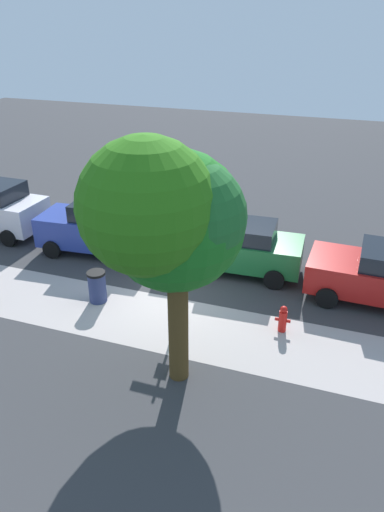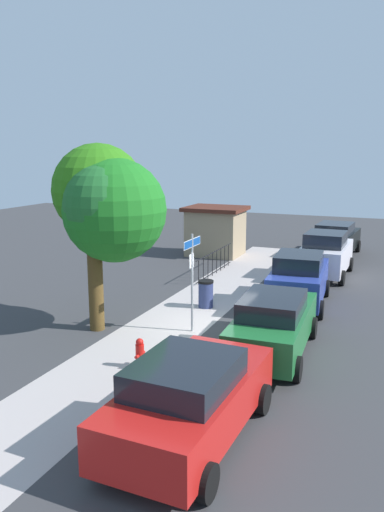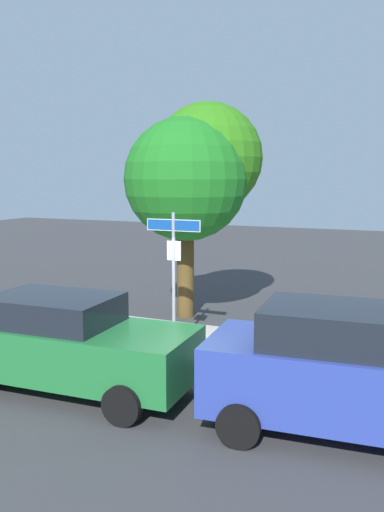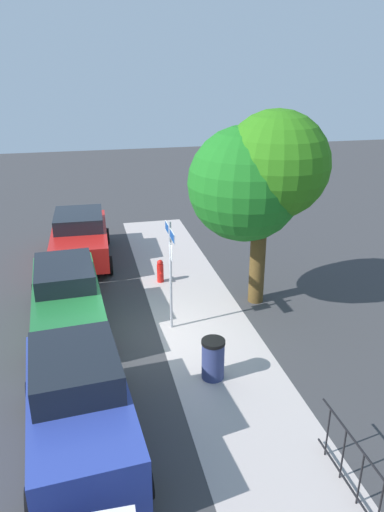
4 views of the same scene
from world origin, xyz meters
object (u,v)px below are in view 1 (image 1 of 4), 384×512
at_px(street_sign, 180,242).
at_px(shade_tree, 169,216).
at_px(trash_bin, 97,286).
at_px(fire_hydrant, 283,319).
at_px(car_green, 233,246).
at_px(car_blue, 100,227).

xyz_separation_m(street_sign, shade_tree, (-0.69, 2.48, 1.83)).
xyz_separation_m(street_sign, trash_bin, (2.46, 0.50, -1.61)).
xyz_separation_m(fire_hydrant, trash_bin, (5.46, 0.30, 0.11)).
xyz_separation_m(car_green, fire_hydrant, (-2.18, 2.94, -0.49)).
height_order(car_blue, fire_hydrant, car_blue).
xyz_separation_m(shade_tree, car_green, (-0.13, -5.23, -3.06)).
bearing_deg(car_green, fire_hydrant, 123.78).
xyz_separation_m(street_sign, fire_hydrant, (-3.00, 0.20, -1.72)).
relative_size(street_sign, shade_tree, 0.53).
relative_size(car_blue, trash_bin, 4.38).
relative_size(shade_tree, trash_bin, 5.83).
xyz_separation_m(shade_tree, car_blue, (4.68, -4.96, -2.97)).
relative_size(street_sign, car_green, 0.65).
bearing_deg(car_blue, trash_bin, 112.82).
distance_m(car_blue, fire_hydrant, 7.50).
bearing_deg(shade_tree, car_green, -91.43).
height_order(shade_tree, trash_bin, shade_tree).
height_order(car_green, trash_bin, car_green).
bearing_deg(shade_tree, street_sign, -74.41).
bearing_deg(fire_hydrant, shade_tree, 44.70).
xyz_separation_m(street_sign, car_blue, (3.98, -2.48, -1.14)).
relative_size(shade_tree, fire_hydrant, 7.33).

